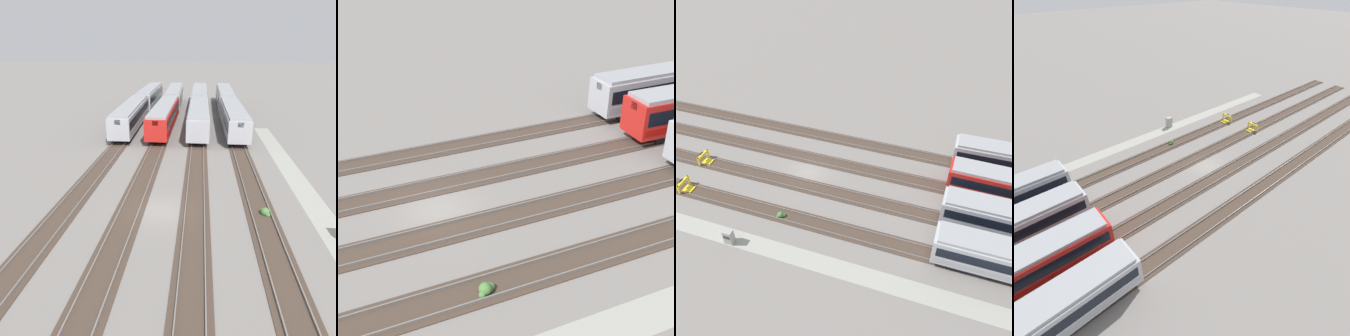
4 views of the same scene
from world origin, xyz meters
TOP-DOWN VIEW (x-y plane):
  - ground_plane at (0.00, 0.00)m, footprint 400.00×400.00m
  - service_walkway at (0.00, -11.78)m, footprint 54.00×2.00m
  - rail_track_nearest at (0.00, -7.36)m, footprint 90.00×2.23m
  - rail_track_near_inner at (0.00, -2.45)m, footprint 90.00×2.24m
  - rail_track_middle at (0.00, 2.45)m, footprint 90.00×2.24m
  - rail_track_far_inner at (0.00, 7.36)m, footprint 90.00×2.23m
  - bumper_stop_nearest_track at (-11.88, -7.36)m, footprint 1.36×2.00m
  - bumper_stop_near_inner_track at (-12.66, -2.46)m, footprint 1.34×2.00m
  - electrical_cabinet at (-3.12, -12.35)m, footprint 0.90×0.73m
  - weed_clump at (0.11, -7.64)m, footprint 0.92×0.70m

SIDE VIEW (x-z plane):
  - ground_plane at x=0.00m, z-range 0.00..0.00m
  - service_walkway at x=0.00m, z-range 0.00..0.01m
  - rail_track_nearest at x=0.00m, z-range -0.06..0.15m
  - rail_track_near_inner at x=0.00m, z-range -0.06..0.15m
  - rail_track_middle at x=0.00m, z-range -0.06..0.15m
  - rail_track_far_inner at x=0.00m, z-range -0.06..0.15m
  - weed_clump at x=0.11m, z-range -0.08..0.56m
  - bumper_stop_nearest_track at x=-11.88m, z-range -0.10..1.12m
  - bumper_stop_near_inner_track at x=-12.66m, z-range -0.10..1.12m
  - electrical_cabinet at x=-3.12m, z-range 0.00..1.60m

